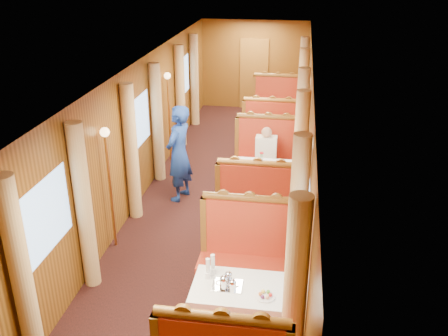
% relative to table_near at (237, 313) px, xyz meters
% --- Properties ---
extents(floor, '(3.00, 12.00, 0.01)m').
position_rel_table_near_xyz_m(floor, '(-0.75, 3.50, -0.38)').
color(floor, black).
rests_on(floor, ground).
extents(ceiling, '(3.00, 12.00, 0.01)m').
position_rel_table_near_xyz_m(ceiling, '(-0.75, 3.50, 2.12)').
color(ceiling, silver).
rests_on(ceiling, wall_left).
extents(wall_far, '(3.00, 0.01, 2.50)m').
position_rel_table_near_xyz_m(wall_far, '(-0.75, 9.50, 0.88)').
color(wall_far, brown).
rests_on(wall_far, floor).
extents(wall_left, '(0.01, 12.00, 2.50)m').
position_rel_table_near_xyz_m(wall_left, '(-2.25, 3.50, 0.88)').
color(wall_left, brown).
rests_on(wall_left, floor).
extents(wall_right, '(0.01, 12.00, 2.50)m').
position_rel_table_near_xyz_m(wall_right, '(0.75, 3.50, 0.88)').
color(wall_right, brown).
rests_on(wall_right, floor).
extents(doorway_far, '(0.80, 0.04, 2.00)m').
position_rel_table_near_xyz_m(doorway_far, '(-0.75, 9.47, 0.62)').
color(doorway_far, brown).
rests_on(doorway_far, floor).
extents(table_near, '(1.05, 0.72, 0.75)m').
position_rel_table_near_xyz_m(table_near, '(0.00, 0.00, 0.00)').
color(table_near, white).
rests_on(table_near, floor).
extents(banquette_near_aft, '(1.30, 0.55, 1.34)m').
position_rel_table_near_xyz_m(banquette_near_aft, '(0.00, 1.01, 0.05)').
color(banquette_near_aft, '#A71312').
rests_on(banquette_near_aft, floor).
extents(table_mid, '(1.05, 0.72, 0.75)m').
position_rel_table_near_xyz_m(table_mid, '(0.00, 3.50, 0.00)').
color(table_mid, white).
rests_on(table_mid, floor).
extents(banquette_mid_fwd, '(1.30, 0.55, 1.34)m').
position_rel_table_near_xyz_m(banquette_mid_fwd, '(0.00, 2.49, 0.05)').
color(banquette_mid_fwd, '#A71312').
rests_on(banquette_mid_fwd, floor).
extents(banquette_mid_aft, '(1.30, 0.55, 1.34)m').
position_rel_table_near_xyz_m(banquette_mid_aft, '(0.00, 4.51, 0.05)').
color(banquette_mid_aft, '#A71312').
rests_on(banquette_mid_aft, floor).
extents(table_far, '(1.05, 0.72, 0.75)m').
position_rel_table_near_xyz_m(table_far, '(0.00, 7.00, 0.00)').
color(table_far, white).
rests_on(table_far, floor).
extents(banquette_far_fwd, '(1.30, 0.55, 1.34)m').
position_rel_table_near_xyz_m(banquette_far_fwd, '(0.00, 5.99, 0.05)').
color(banquette_far_fwd, '#A71312').
rests_on(banquette_far_fwd, floor).
extents(banquette_far_aft, '(1.30, 0.55, 1.34)m').
position_rel_table_near_xyz_m(banquette_far_aft, '(0.00, 8.01, 0.05)').
color(banquette_far_aft, '#A71312').
rests_on(banquette_far_aft, floor).
extents(tea_tray, '(0.34, 0.27, 0.01)m').
position_rel_table_near_xyz_m(tea_tray, '(-0.12, -0.01, 0.38)').
color(tea_tray, silver).
rests_on(tea_tray, table_near).
extents(teapot_left, '(0.18, 0.14, 0.14)m').
position_rel_table_near_xyz_m(teapot_left, '(-0.15, -0.07, 0.44)').
color(teapot_left, silver).
rests_on(teapot_left, tea_tray).
extents(teapot_right, '(0.15, 0.12, 0.12)m').
position_rel_table_near_xyz_m(teapot_right, '(-0.05, -0.10, 0.44)').
color(teapot_right, silver).
rests_on(teapot_right, tea_tray).
extents(teapot_back, '(0.17, 0.15, 0.12)m').
position_rel_table_near_xyz_m(teapot_back, '(-0.11, 0.04, 0.44)').
color(teapot_back, silver).
rests_on(teapot_back, tea_tray).
extents(fruit_plate, '(0.22, 0.22, 0.05)m').
position_rel_table_near_xyz_m(fruit_plate, '(0.32, -0.14, 0.39)').
color(fruit_plate, white).
rests_on(fruit_plate, table_near).
extents(cup_inboard, '(0.08, 0.08, 0.26)m').
position_rel_table_near_xyz_m(cup_inboard, '(-0.36, 0.11, 0.48)').
color(cup_inboard, white).
rests_on(cup_inboard, table_near).
extents(cup_outboard, '(0.08, 0.08, 0.26)m').
position_rel_table_near_xyz_m(cup_outboard, '(-0.32, 0.20, 0.48)').
color(cup_outboard, white).
rests_on(cup_outboard, table_near).
extents(rose_vase_mid, '(0.06, 0.06, 0.36)m').
position_rel_table_near_xyz_m(rose_vase_mid, '(-0.03, 3.53, 0.55)').
color(rose_vase_mid, silver).
rests_on(rose_vase_mid, table_mid).
extents(rose_vase_far, '(0.06, 0.06, 0.36)m').
position_rel_table_near_xyz_m(rose_vase_far, '(0.02, 7.01, 0.55)').
color(rose_vase_far, silver).
rests_on(rose_vase_far, table_far).
extents(window_left_near, '(0.01, 1.20, 0.90)m').
position_rel_table_near_xyz_m(window_left_near, '(-2.24, 0.00, 1.07)').
color(window_left_near, '#83ADE1').
rests_on(window_left_near, wall_left).
extents(curtain_left_near_a, '(0.22, 0.22, 2.35)m').
position_rel_table_near_xyz_m(curtain_left_near_a, '(-2.13, -0.78, 0.80)').
color(curtain_left_near_a, tan).
rests_on(curtain_left_near_a, floor).
extents(curtain_left_near_b, '(0.22, 0.22, 2.35)m').
position_rel_table_near_xyz_m(curtain_left_near_b, '(-2.13, 0.78, 0.80)').
color(curtain_left_near_b, tan).
rests_on(curtain_left_near_b, floor).
extents(window_right_near, '(0.01, 1.20, 0.90)m').
position_rel_table_near_xyz_m(window_right_near, '(0.74, 0.00, 1.07)').
color(window_right_near, '#83ADE1').
rests_on(window_right_near, wall_right).
extents(curtain_right_near_a, '(0.22, 0.22, 2.35)m').
position_rel_table_near_xyz_m(curtain_right_near_a, '(0.63, -0.78, 0.80)').
color(curtain_right_near_a, tan).
rests_on(curtain_right_near_a, floor).
extents(curtain_right_near_b, '(0.22, 0.22, 2.35)m').
position_rel_table_near_xyz_m(curtain_right_near_b, '(0.63, 0.78, 0.80)').
color(curtain_right_near_b, tan).
rests_on(curtain_right_near_b, floor).
extents(window_left_mid, '(0.01, 1.20, 0.90)m').
position_rel_table_near_xyz_m(window_left_mid, '(-2.24, 3.50, 1.07)').
color(window_left_mid, '#83ADE1').
rests_on(window_left_mid, wall_left).
extents(curtain_left_mid_a, '(0.22, 0.22, 2.35)m').
position_rel_table_near_xyz_m(curtain_left_mid_a, '(-2.13, 2.72, 0.80)').
color(curtain_left_mid_a, tan).
rests_on(curtain_left_mid_a, floor).
extents(curtain_left_mid_b, '(0.22, 0.22, 2.35)m').
position_rel_table_near_xyz_m(curtain_left_mid_b, '(-2.13, 4.28, 0.80)').
color(curtain_left_mid_b, tan).
rests_on(curtain_left_mid_b, floor).
extents(window_right_mid, '(0.01, 1.20, 0.90)m').
position_rel_table_near_xyz_m(window_right_mid, '(0.74, 3.50, 1.07)').
color(window_right_mid, '#83ADE1').
rests_on(window_right_mid, wall_right).
extents(curtain_right_mid_a, '(0.22, 0.22, 2.35)m').
position_rel_table_near_xyz_m(curtain_right_mid_a, '(0.63, 2.72, 0.80)').
color(curtain_right_mid_a, tan).
rests_on(curtain_right_mid_a, floor).
extents(curtain_right_mid_b, '(0.22, 0.22, 2.35)m').
position_rel_table_near_xyz_m(curtain_right_mid_b, '(0.63, 4.28, 0.80)').
color(curtain_right_mid_b, tan).
rests_on(curtain_right_mid_b, floor).
extents(window_left_far, '(0.01, 1.20, 0.90)m').
position_rel_table_near_xyz_m(window_left_far, '(-2.24, 7.00, 1.07)').
color(window_left_far, '#83ADE1').
rests_on(window_left_far, wall_left).
extents(curtain_left_far_a, '(0.22, 0.22, 2.35)m').
position_rel_table_near_xyz_m(curtain_left_far_a, '(-2.13, 6.22, 0.80)').
color(curtain_left_far_a, tan).
rests_on(curtain_left_far_a, floor).
extents(curtain_left_far_b, '(0.22, 0.22, 2.35)m').
position_rel_table_near_xyz_m(curtain_left_far_b, '(-2.13, 7.78, 0.80)').
color(curtain_left_far_b, tan).
rests_on(curtain_left_far_b, floor).
extents(window_right_far, '(0.01, 1.20, 0.90)m').
position_rel_table_near_xyz_m(window_right_far, '(0.74, 7.00, 1.07)').
color(window_right_far, '#83ADE1').
rests_on(window_right_far, wall_right).
extents(curtain_right_far_a, '(0.22, 0.22, 2.35)m').
position_rel_table_near_xyz_m(curtain_right_far_a, '(0.63, 6.22, 0.80)').
color(curtain_right_far_a, tan).
rests_on(curtain_right_far_a, floor).
extents(curtain_right_far_b, '(0.22, 0.22, 2.35)m').
position_rel_table_near_xyz_m(curtain_right_far_b, '(0.63, 7.78, 0.80)').
color(curtain_right_far_b, tan).
rests_on(curtain_right_far_b, floor).
extents(sconce_left_fore, '(0.14, 0.14, 1.95)m').
position_rel_table_near_xyz_m(sconce_left_fore, '(-2.15, 1.75, 1.01)').
color(sconce_left_fore, '#BF8C3F').
rests_on(sconce_left_fore, floor).
extents(sconce_right_fore, '(0.14, 0.14, 1.95)m').
position_rel_table_near_xyz_m(sconce_right_fore, '(0.65, 1.75, 1.01)').
color(sconce_right_fore, '#BF8C3F').
rests_on(sconce_right_fore, floor).
extents(sconce_left_aft, '(0.14, 0.14, 1.95)m').
position_rel_table_near_xyz_m(sconce_left_aft, '(-2.15, 5.25, 1.01)').
color(sconce_left_aft, '#BF8C3F').
rests_on(sconce_left_aft, floor).
extents(sconce_right_aft, '(0.14, 0.14, 1.95)m').
position_rel_table_near_xyz_m(sconce_right_aft, '(0.65, 5.25, 1.01)').
color(sconce_right_aft, '#BF8C3F').
rests_on(sconce_right_aft, floor).
extents(steward, '(0.59, 0.74, 1.79)m').
position_rel_table_near_xyz_m(steward, '(-1.52, 3.49, 0.52)').
color(steward, navy).
rests_on(steward, floor).
extents(passenger, '(0.40, 0.44, 0.76)m').
position_rel_table_near_xyz_m(passenger, '(-0.00, 4.22, 0.37)').
color(passenger, beige).
rests_on(passenger, banquette_mid_aft).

